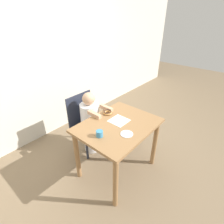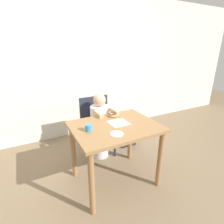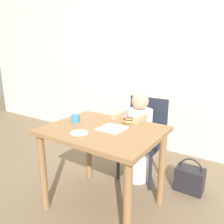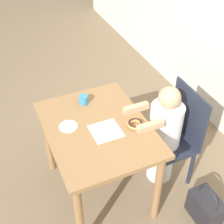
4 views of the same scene
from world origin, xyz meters
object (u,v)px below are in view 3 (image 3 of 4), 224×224
at_px(chair, 143,137).
at_px(donut, 129,120).
at_px(child_figure, 139,139).
at_px(cup, 75,118).
at_px(handbag, 190,179).

distance_m(chair, donut, 0.53).
relative_size(chair, child_figure, 0.91).
bearing_deg(donut, chair, 95.91).
distance_m(chair, cup, 0.84).
bearing_deg(handbag, child_figure, -168.21).
bearing_deg(chair, cup, -118.70).
relative_size(chair, cup, 12.01).
xyz_separation_m(handbag, cup, (-0.91, -0.68, 0.67)).
distance_m(chair, child_figure, 0.12).
distance_m(handbag, cup, 1.32).
relative_size(donut, cup, 1.63).
bearing_deg(donut, cup, -148.25).
xyz_separation_m(child_figure, cup, (-0.37, -0.56, 0.31)).
bearing_deg(cup, child_figure, 56.52).
xyz_separation_m(donut, cup, (-0.42, -0.26, 0.02)).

